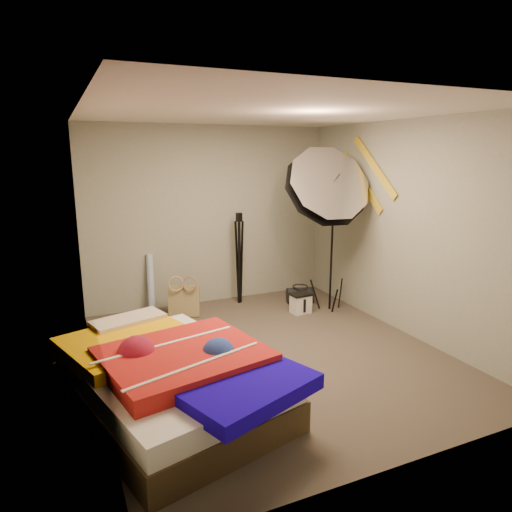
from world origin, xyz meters
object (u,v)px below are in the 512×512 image
tote_bag (184,301)px  photo_umbrella (325,189)px  camera_case (301,304)px  wrapping_roll (151,283)px  bed (171,377)px  duffel_bag (300,295)px  camera_tripod (239,252)px

tote_bag → photo_umbrella: bearing=0.3°
camera_case → wrapping_roll: bearing=149.5°
camera_case → photo_umbrella: size_ratio=0.11×
wrapping_roll → bed: bearing=-97.5°
tote_bag → duffel_bag: 1.67m
tote_bag → photo_umbrella: (1.71, -0.67, 1.47)m
camera_tripod → tote_bag: bearing=-166.9°
tote_bag → duffel_bag: tote_bag is taller
wrapping_roll → bed: (-0.34, -2.54, -0.11)m
tote_bag → camera_tripod: bearing=34.9°
camera_tripod → photo_umbrella: bearing=-46.4°
tote_bag → photo_umbrella: 2.35m
tote_bag → wrapping_roll: size_ratio=0.51×
photo_umbrella → camera_tripod: (-0.83, 0.88, -0.92)m
bed → camera_tripod: 2.89m
camera_case → camera_tripod: 1.14m
photo_umbrella → camera_tripod: bearing=133.6°
wrapping_roll → bed: wrapping_roll is taller
camera_tripod → wrapping_roll: bearing=172.6°
camera_case → bed: 2.72m
duffel_bag → bed: size_ratio=0.16×
tote_bag → camera_case: (1.47, -0.54, -0.08)m
camera_case → bed: bearing=-147.2°
tote_bag → photo_umbrella: photo_umbrella is taller
photo_umbrella → tote_bag: bearing=158.6°
wrapping_roll → photo_umbrella: bearing=-26.6°
wrapping_roll → camera_case: size_ratio=3.13×
tote_bag → wrapping_roll: bearing=156.4°
wrapping_roll → bed: size_ratio=0.34×
tote_bag → wrapping_roll: 0.55m
wrapping_roll → camera_case: 2.06m
tote_bag → camera_tripod: size_ratio=0.31×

